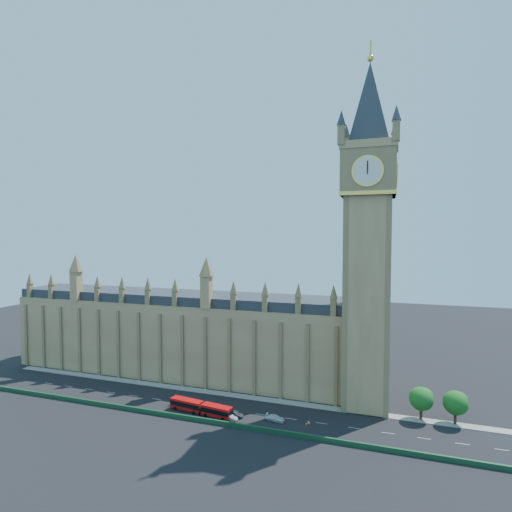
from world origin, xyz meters
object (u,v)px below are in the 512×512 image
(car_grey, at_px, (235,414))
(car_white, at_px, (275,418))
(red_bus, at_px, (201,408))
(car_silver, at_px, (229,417))

(car_grey, bearing_deg, car_white, -86.29)
(car_grey, height_order, car_white, car_grey)
(red_bus, distance_m, car_white, 20.13)
(car_white, bearing_deg, red_bus, 101.33)
(car_silver, distance_m, car_white, 11.78)
(red_bus, distance_m, car_silver, 8.77)
(red_bus, height_order, car_white, red_bus)
(car_white, bearing_deg, car_silver, 110.90)
(car_silver, bearing_deg, car_grey, -15.51)
(red_bus, relative_size, car_silver, 4.30)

